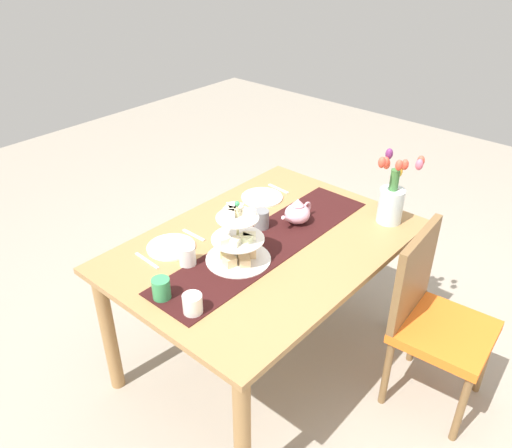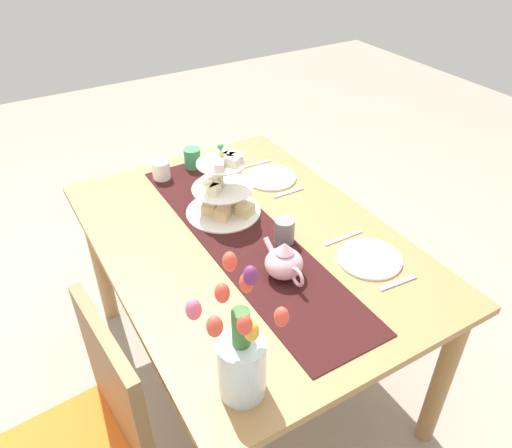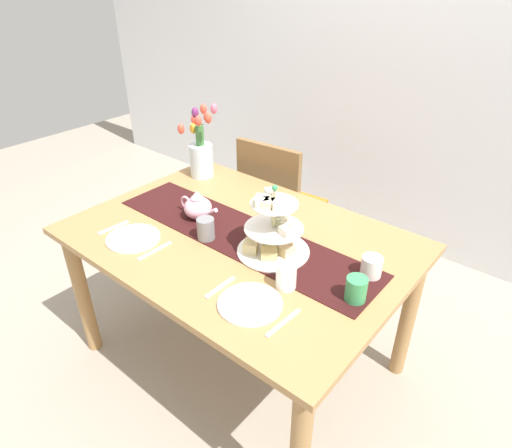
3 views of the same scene
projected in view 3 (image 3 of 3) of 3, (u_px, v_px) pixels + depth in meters
The scene contains 18 objects.
ground_plane at pixel (241, 357), 2.32m from camera, with size 8.00×8.00×0.00m, color gray.
room_wall_rear at pixel (411, 53), 2.72m from camera, with size 6.00×0.08×2.60m, color silver.
dining_table at pixel (239, 256), 1.99m from camera, with size 1.46×1.03×0.75m.
chair_left at pixel (278, 202), 2.74m from camera, with size 0.45×0.45×0.91m.
table_runner at pixel (240, 235), 1.94m from camera, with size 1.30×0.31×0.00m, color black.
tiered_cake_stand at pixel (273, 232), 1.77m from camera, with size 0.30×0.30×0.30m.
teapot at pixel (198, 207), 2.04m from camera, with size 0.24×0.13×0.14m.
tulip_vase at pixel (201, 152), 2.40m from camera, with size 0.20×0.23×0.40m.
cream_jug at pixel (371, 267), 1.67m from camera, with size 0.08×0.08×0.09m, color white.
dinner_plate_left at pixel (133, 238), 1.91m from camera, with size 0.23×0.23×0.01m, color white.
fork_left at pixel (113, 227), 1.99m from camera, with size 0.02×0.15×0.01m, color silver.
knife_left at pixel (155, 251), 1.83m from camera, with size 0.01×0.17×0.01m, color silver.
dinner_plate_right at pixel (250, 304), 1.54m from camera, with size 0.23×0.23×0.01m, color white.
fork_right at pixel (220, 287), 1.62m from camera, with size 0.02×0.15×0.01m, color silver.
knife_right at pixel (283, 323), 1.47m from camera, with size 0.01×0.17×0.01m, color silver.
mug_grey at pixel (206, 229), 1.89m from camera, with size 0.08×0.08×0.10m, color slate.
mug_white_text at pixel (286, 277), 1.61m from camera, with size 0.08×0.08×0.10m, color white.
mug_orange at pixel (356, 290), 1.54m from camera, with size 0.08×0.08×0.10m, color #389356.
Camera 3 is at (1.10, -1.20, 1.79)m, focal length 30.99 mm.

